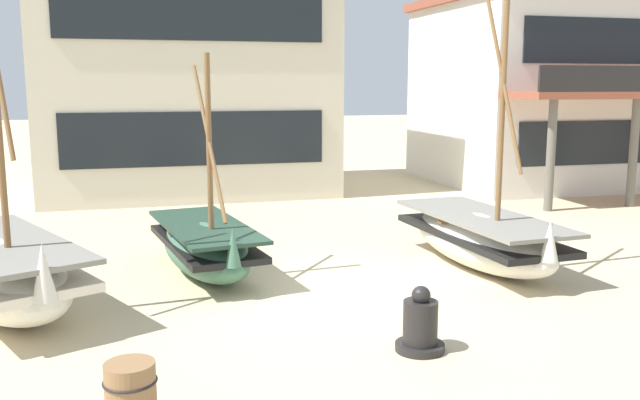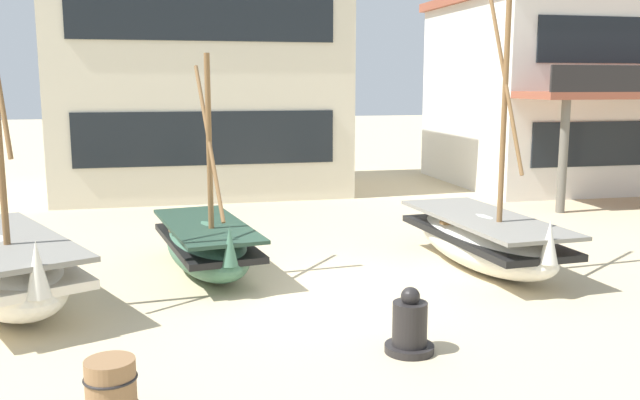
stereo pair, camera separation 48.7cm
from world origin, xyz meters
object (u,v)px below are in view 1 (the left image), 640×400
(fishing_boat_centre_large, at_px, (0,272))
(capstan_winch, at_px, (420,326))
(wooden_barrel, at_px, (131,395))
(harbor_building_main, at_px, (186,78))
(fishing_boat_near_left, at_px, (481,238))
(fishing_boat_far_right, at_px, (206,246))
(harbor_building_annex, at_px, (568,91))

(fishing_boat_centre_large, bearing_deg, capstan_winch, -29.73)
(wooden_barrel, xyz_separation_m, harbor_building_main, (1.88, 15.81, 3.31))
(fishing_boat_near_left, xyz_separation_m, fishing_boat_centre_large, (-8.44, -0.41, 0.06))
(fishing_boat_far_right, relative_size, capstan_winch, 4.52)
(capstan_winch, bearing_deg, fishing_boat_far_right, 117.55)
(fishing_boat_centre_large, relative_size, fishing_boat_far_right, 1.48)
(fishing_boat_far_right, relative_size, wooden_barrel, 5.72)
(fishing_boat_far_right, distance_m, harbor_building_annex, 16.71)
(fishing_boat_near_left, relative_size, fishing_boat_far_right, 1.27)
(capstan_winch, bearing_deg, harbor_building_main, 96.98)
(wooden_barrel, bearing_deg, harbor_building_annex, 43.97)
(wooden_barrel, bearing_deg, harbor_building_main, 83.21)
(capstan_winch, xyz_separation_m, harbor_building_annex, (11.47, 13.50, 2.88))
(harbor_building_main, height_order, harbor_building_annex, harbor_building_main)
(fishing_boat_near_left, relative_size, capstan_winch, 5.75)
(wooden_barrel, relative_size, harbor_building_annex, 0.07)
(wooden_barrel, height_order, harbor_building_main, harbor_building_main)
(fishing_boat_near_left, xyz_separation_m, capstan_winch, (-2.83, -3.61, -0.22))
(fishing_boat_near_left, height_order, wooden_barrel, fishing_boat_near_left)
(fishing_boat_near_left, relative_size, harbor_building_annex, 0.52)
(wooden_barrel, xyz_separation_m, harbor_building_annex, (15.16, 14.62, 2.87))
(fishing_boat_centre_large, xyz_separation_m, harbor_building_annex, (17.08, 10.30, 2.59))
(fishing_boat_far_right, distance_m, capstan_winch, 5.05)
(harbor_building_main, bearing_deg, capstan_winch, -83.02)
(fishing_boat_near_left, height_order, capstan_winch, fishing_boat_near_left)
(fishing_boat_far_right, xyz_separation_m, harbor_building_main, (0.54, 10.22, 3.14))
(fishing_boat_centre_large, distance_m, wooden_barrel, 4.74)
(fishing_boat_far_right, bearing_deg, wooden_barrel, -103.54)
(fishing_boat_far_right, xyz_separation_m, harbor_building_annex, (13.81, 9.03, 2.69))
(fishing_boat_far_right, distance_m, wooden_barrel, 5.76)
(fishing_boat_centre_large, distance_m, fishing_boat_far_right, 3.51)
(fishing_boat_near_left, distance_m, fishing_boat_centre_large, 8.45)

